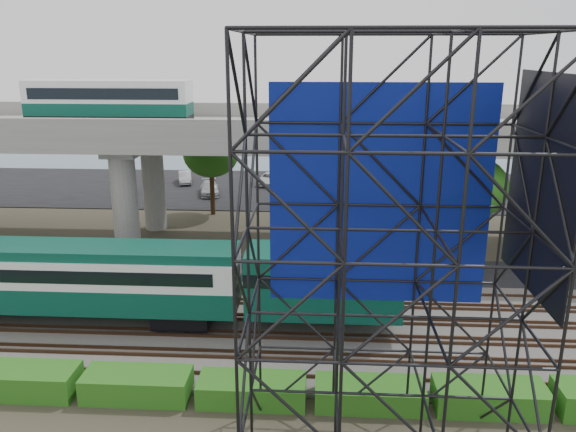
{
  "coord_description": "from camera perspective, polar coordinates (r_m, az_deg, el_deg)",
  "views": [
    {
      "loc": [
        3.75,
        -25.08,
        14.48
      ],
      "look_at": [
        1.95,
        6.0,
        5.27
      ],
      "focal_mm": 35.0,
      "sensor_mm": 36.0,
      "label": 1
    }
  ],
  "objects": [
    {
      "name": "scaffold_tower",
      "position": [
        18.61,
        9.95,
        -5.9
      ],
      "size": [
        9.36,
        6.36,
        15.0
      ],
      "color": "black",
      "rests_on": "ground"
    },
    {
      "name": "harbor_water",
      "position": [
        82.44,
        0.66,
        6.39
      ],
      "size": [
        140.0,
        40.0,
        0.03
      ],
      "primitive_type": "cube",
      "color": "#465E73",
      "rests_on": "ground"
    },
    {
      "name": "ballast_bed",
      "position": [
        30.89,
        -4.12,
        -11.31
      ],
      "size": [
        90.0,
        12.0,
        0.2
      ],
      "primitive_type": "cube",
      "color": "slate",
      "rests_on": "ground"
    },
    {
      "name": "service_road",
      "position": [
        38.58,
        -2.52,
        -5.51
      ],
      "size": [
        90.0,
        5.0,
        0.08
      ],
      "primitive_type": "cube",
      "color": "black",
      "rests_on": "ground"
    },
    {
      "name": "rail_tracks",
      "position": [
        30.81,
        -4.13,
        -11.01
      ],
      "size": [
        90.0,
        9.52,
        0.16
      ],
      "color": "#472D1E",
      "rests_on": "ballast_bed"
    },
    {
      "name": "suv",
      "position": [
        40.17,
        -17.22,
        -4.21
      ],
      "size": [
        5.6,
        3.89,
        1.42
      ],
      "primitive_type": "imported",
      "rotation": [
        0.0,
        0.0,
        1.9
      ],
      "color": "black",
      "rests_on": "service_road"
    },
    {
      "name": "ground",
      "position": [
        29.2,
        -4.63,
        -13.3
      ],
      "size": [
        140.0,
        140.0,
        0.0
      ],
      "primitive_type": "plane",
      "color": "#474233",
      "rests_on": "ground"
    },
    {
      "name": "commuter_train",
      "position": [
        31.66,
        -18.56,
        -5.91
      ],
      "size": [
        29.3,
        3.06,
        4.3
      ],
      "color": "black",
      "rests_on": "rail_tracks"
    },
    {
      "name": "parking_lot",
      "position": [
        60.93,
        -0.31,
        2.78
      ],
      "size": [
        90.0,
        18.0,
        0.08
      ],
      "primitive_type": "cube",
      "color": "black",
      "rests_on": "ground"
    },
    {
      "name": "trees",
      "position": [
        43.03,
        -8.06,
        4.37
      ],
      "size": [
        40.94,
        16.94,
        7.69
      ],
      "color": "#382314",
      "rests_on": "ground"
    },
    {
      "name": "hedge_strip",
      "position": [
        25.16,
        -3.67,
        -17.14
      ],
      "size": [
        34.6,
        1.8,
        1.2
      ],
      "color": "#215D15",
      "rests_on": "ground"
    },
    {
      "name": "parked_cars",
      "position": [
        60.33,
        0.12,
        3.28
      ],
      "size": [
        34.48,
        9.76,
        1.3
      ],
      "color": "white",
      "rests_on": "parking_lot"
    },
    {
      "name": "overpass",
      "position": [
        41.81,
        -3.09,
        7.85
      ],
      "size": [
        80.0,
        12.0,
        12.4
      ],
      "color": "#9E9B93",
      "rests_on": "ground"
    }
  ]
}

